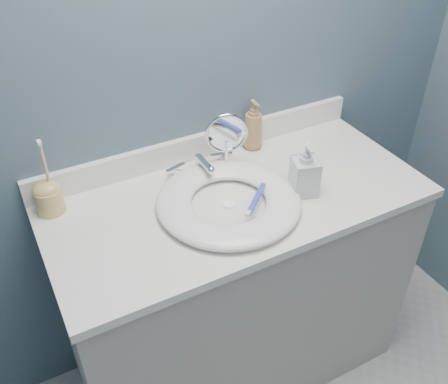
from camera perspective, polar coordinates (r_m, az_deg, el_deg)
back_wall at (r=1.64m, az=-3.04°, el=13.73°), size 2.20×0.02×2.40m
vanity_cabinet at (r=1.90m, az=1.37°, el=-11.38°), size 1.20×0.55×0.85m
countertop at (r=1.60m, az=1.60°, el=-0.89°), size 1.22×0.57×0.03m
backsplash at (r=1.76m, az=-2.58°, el=5.34°), size 1.22×0.02×0.09m
basin at (r=1.54m, az=0.55°, el=-1.04°), size 0.45×0.45×0.04m
drain at (r=1.55m, az=0.54°, el=-1.48°), size 0.04×0.04×0.01m
faucet at (r=1.67m, az=-2.67°, el=2.88°), size 0.25×0.13×0.07m
makeup_mirror at (r=1.65m, az=0.28°, el=6.00°), size 0.14×0.08×0.21m
soap_bottle_amber at (r=1.78m, az=3.34°, el=7.68°), size 0.08×0.08×0.19m
soap_bottle_clear at (r=1.57m, az=9.28°, el=2.63°), size 0.10×0.10×0.18m
toothbrush_holder at (r=1.59m, az=-19.43°, el=-0.42°), size 0.09×0.09×0.25m
toothbrush_lying at (r=1.50m, az=3.64°, el=-0.92°), size 0.14×0.13×0.02m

